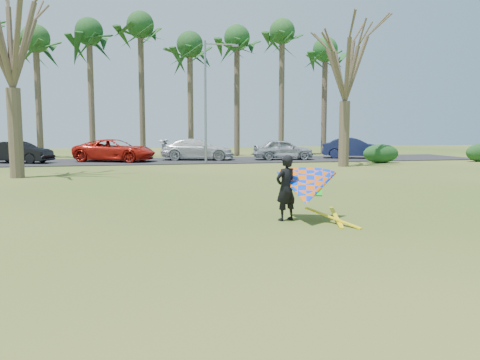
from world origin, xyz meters
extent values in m
plane|color=#1F4A10|center=(0.00, 0.00, 0.00)|extent=(100.00, 100.00, 0.00)
cube|color=black|center=(0.00, 25.00, 0.03)|extent=(46.00, 7.00, 0.06)
cylinder|color=brown|center=(-10.00, 31.00, 4.50)|extent=(0.48, 0.48, 9.00)
ellipsoid|color=#1B4217|center=(-10.00, 31.00, 9.30)|extent=(4.84, 4.84, 3.08)
cylinder|color=brown|center=(-6.00, 31.00, 4.85)|extent=(0.48, 0.48, 9.70)
ellipsoid|color=#174117|center=(-6.00, 31.00, 10.00)|extent=(4.84, 4.84, 3.08)
cylinder|color=#4A3E2C|center=(-2.00, 31.00, 5.20)|extent=(0.48, 0.48, 10.40)
ellipsoid|color=#184418|center=(-2.00, 31.00, 10.70)|extent=(4.84, 4.84, 3.08)
cylinder|color=brown|center=(2.00, 31.00, 4.50)|extent=(0.48, 0.48, 9.00)
ellipsoid|color=#17411A|center=(2.00, 31.00, 9.30)|extent=(4.84, 4.84, 3.08)
cylinder|color=#4A392C|center=(6.00, 31.00, 4.85)|extent=(0.48, 0.48, 9.70)
ellipsoid|color=#1B4E1C|center=(6.00, 31.00, 10.00)|extent=(4.84, 4.84, 3.08)
cylinder|color=brown|center=(10.00, 31.00, 5.20)|extent=(0.48, 0.48, 10.40)
ellipsoid|color=#1A4A1B|center=(10.00, 31.00, 10.70)|extent=(4.84, 4.84, 3.08)
cylinder|color=#49382B|center=(14.00, 31.00, 4.50)|extent=(0.48, 0.48, 9.00)
ellipsoid|color=#1C4E1E|center=(14.00, 31.00, 9.30)|extent=(4.84, 4.84, 3.08)
cylinder|color=#493B2C|center=(-8.00, 15.00, 2.10)|extent=(0.64, 0.64, 4.20)
cylinder|color=#4E412E|center=(10.00, 18.00, 1.99)|extent=(0.64, 0.64, 3.99)
cylinder|color=gray|center=(2.00, 22.00, 4.00)|extent=(0.16, 0.16, 8.00)
cylinder|color=gray|center=(3.00, 22.00, 7.80)|extent=(2.00, 0.10, 0.10)
cube|color=gray|center=(4.00, 22.00, 7.75)|extent=(0.40, 0.18, 0.12)
ellipsoid|color=#163D19|center=(13.72, 20.18, 0.64)|extent=(2.56, 1.16, 1.28)
imported|color=black|center=(-10.09, 24.50, 0.77)|extent=(4.56, 3.01, 1.42)
imported|color=#B3180E|center=(-3.96, 24.69, 0.83)|extent=(6.09, 4.52, 1.54)
imported|color=silver|center=(1.82, 25.16, 0.83)|extent=(5.64, 3.36, 1.53)
imported|color=#9BA0A7|center=(8.05, 24.18, 0.81)|extent=(4.53, 2.19, 1.49)
imported|color=#171D45|center=(13.85, 24.62, 0.85)|extent=(5.05, 3.38, 1.57)
imported|color=black|center=(1.26, 2.38, 0.83)|extent=(0.71, 0.61, 1.66)
cone|color=#053AF1|center=(1.71, 2.13, 0.85)|extent=(2.13, 2.39, 2.02)
cube|color=#0CBF19|center=(1.83, 2.05, 0.80)|extent=(0.62, 0.60, 0.24)
cube|color=yellow|center=(2.26, 1.78, 0.01)|extent=(0.85, 1.66, 0.28)
cube|color=yellow|center=(2.46, 1.98, 0.01)|extent=(0.56, 1.76, 0.22)
camera|label=1|loc=(-2.33, -8.79, 2.31)|focal=35.00mm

